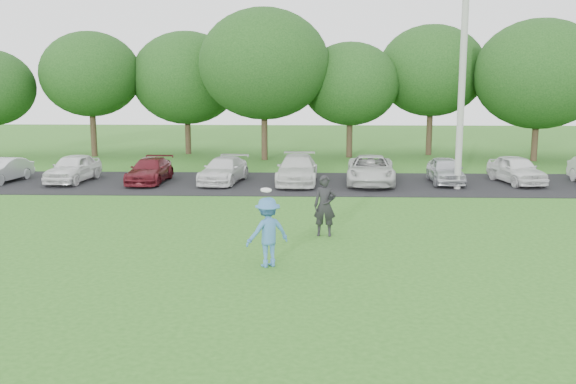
% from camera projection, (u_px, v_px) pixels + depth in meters
% --- Properties ---
extents(ground, '(100.00, 100.00, 0.00)m').
position_uv_depth(ground, '(283.00, 267.00, 16.05)').
color(ground, '#2B631C').
rests_on(ground, ground).
extents(parking_lot, '(32.00, 6.50, 0.03)m').
position_uv_depth(parking_lot, '(295.00, 183.00, 28.84)').
color(parking_lot, black).
rests_on(parking_lot, ground).
extents(utility_pole, '(0.28, 0.28, 9.13)m').
position_uv_depth(utility_pole, '(462.00, 81.00, 26.58)').
color(utility_pole, '#A4A59F').
rests_on(utility_pole, ground).
extents(frisbee_player, '(1.31, 1.12, 2.00)m').
position_uv_depth(frisbee_player, '(268.00, 232.00, 16.01)').
color(frisbee_player, teal).
rests_on(frisbee_player, ground).
extents(camera_bystander, '(0.71, 0.50, 1.83)m').
position_uv_depth(camera_bystander, '(325.00, 206.00, 19.14)').
color(camera_bystander, black).
rests_on(camera_bystander, ground).
extents(parked_cars, '(28.05, 4.61, 1.25)m').
position_uv_depth(parked_cars, '(308.00, 170.00, 28.73)').
color(parked_cars, '#B9BCC1').
rests_on(parked_cars, parking_lot).
extents(tree_row, '(42.39, 9.85, 8.64)m').
position_uv_depth(tree_row, '(325.00, 74.00, 37.54)').
color(tree_row, '#38281C').
rests_on(tree_row, ground).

